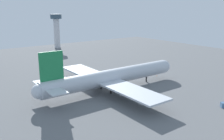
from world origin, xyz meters
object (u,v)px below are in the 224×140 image
catering_truck (63,80)px  safety_cone_nose (157,76)px  cargo_airplane (111,77)px  control_tower (56,27)px

catering_truck → safety_cone_nose: (44.32, -19.86, -0.89)m
cargo_airplane → safety_cone_nose: size_ratio=120.12×
catering_truck → safety_cone_nose: 48.58m
catering_truck → safety_cone_nose: catering_truck is taller
control_tower → safety_cone_nose: bearing=-88.6°
cargo_airplane → control_tower: (29.49, 122.51, 12.09)m
catering_truck → cargo_airplane: bearing=-63.0°
cargo_airplane → safety_cone_nose: cargo_airplane is taller
cargo_airplane → catering_truck: (-11.99, 23.52, -4.64)m
safety_cone_nose → catering_truck: bearing=155.9°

